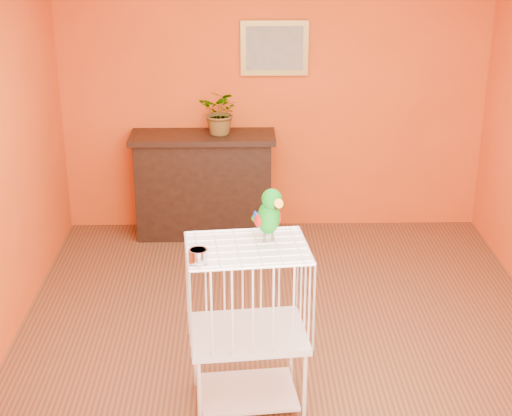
{
  "coord_description": "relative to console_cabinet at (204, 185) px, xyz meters",
  "views": [
    {
      "loc": [
        -0.32,
        -4.97,
        3.01
      ],
      "look_at": [
        -0.23,
        -0.64,
        1.31
      ],
      "focal_mm": 55.0,
      "sensor_mm": 36.0,
      "label": 1
    }
  ],
  "objects": [
    {
      "name": "console_cabinet",
      "position": [
        0.0,
        0.0,
        0.0
      ],
      "size": [
        1.34,
        0.48,
        1.0
      ],
      "color": "black",
      "rests_on": "ground"
    },
    {
      "name": "potted_plant",
      "position": [
        0.18,
        -0.01,
        0.66
      ],
      "size": [
        0.51,
        0.53,
        0.33
      ],
      "primitive_type": "imported",
      "rotation": [
        0.0,
        0.0,
        -0.39
      ],
      "color": "#26722D",
      "rests_on": "console_cabinet"
    },
    {
      "name": "ground",
      "position": [
        0.67,
        -2.02,
        -0.5
      ],
      "size": [
        4.5,
        4.5,
        0.0
      ],
      "primitive_type": "plane",
      "color": "brown",
      "rests_on": "ground"
    },
    {
      "name": "birdcage",
      "position": [
        0.39,
        -2.76,
        0.07
      ],
      "size": [
        0.76,
        0.62,
        1.1
      ],
      "rotation": [
        0.0,
        0.0,
        0.1
      ],
      "color": "white",
      "rests_on": "ground"
    },
    {
      "name": "room_shell",
      "position": [
        0.67,
        -2.02,
        1.08
      ],
      "size": [
        4.5,
        4.5,
        4.5
      ],
      "color": "#EB5416",
      "rests_on": "ground"
    },
    {
      "name": "parrot",
      "position": [
        0.52,
        -2.67,
        0.77
      ],
      "size": [
        0.21,
        0.3,
        0.34
      ],
      "rotation": [
        0.0,
        0.0,
        0.45
      ],
      "color": "#59544C",
      "rests_on": "birdcage"
    },
    {
      "name": "feed_cup",
      "position": [
        0.11,
        -2.97,
        0.64
      ],
      "size": [
        0.11,
        0.11,
        0.08
      ],
      "primitive_type": "cylinder",
      "color": "silver",
      "rests_on": "birdcage"
    },
    {
      "name": "framed_picture",
      "position": [
        0.67,
        0.2,
        1.25
      ],
      "size": [
        0.62,
        0.04,
        0.5
      ],
      "color": "#A18839",
      "rests_on": "room_shell"
    }
  ]
}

